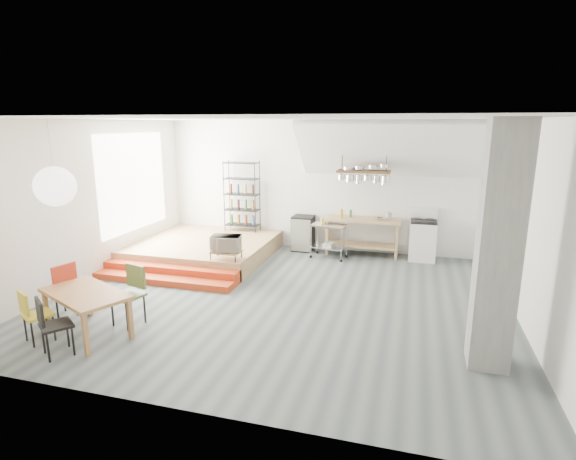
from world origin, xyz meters
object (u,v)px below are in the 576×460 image
(rolling_cart, at_px, (329,236))
(mini_fridge, at_px, (303,233))
(stove, at_px, (423,240))
(dining_table, at_px, (85,297))

(rolling_cart, distance_m, mini_fridge, 0.91)
(mini_fridge, bearing_deg, stove, -0.87)
(stove, relative_size, dining_table, 0.73)
(stove, xyz_separation_m, dining_table, (-4.90, -5.35, 0.12))
(stove, height_order, rolling_cart, stove)
(rolling_cart, bearing_deg, dining_table, -109.80)
(rolling_cart, xyz_separation_m, mini_fridge, (-0.75, 0.50, -0.09))
(stove, bearing_deg, dining_table, -132.47)
(dining_table, relative_size, mini_fridge, 1.85)
(stove, xyz_separation_m, mini_fridge, (-2.88, 0.04, -0.04))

